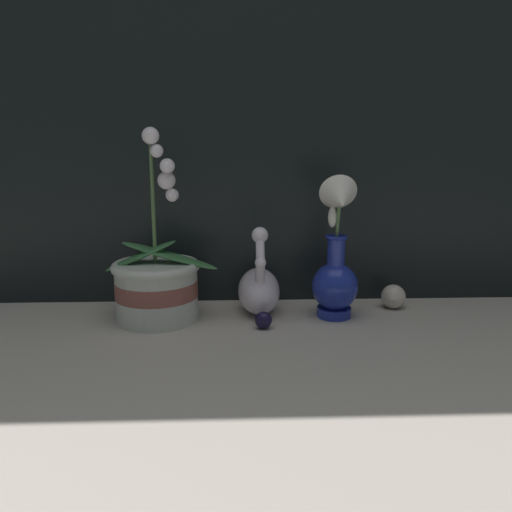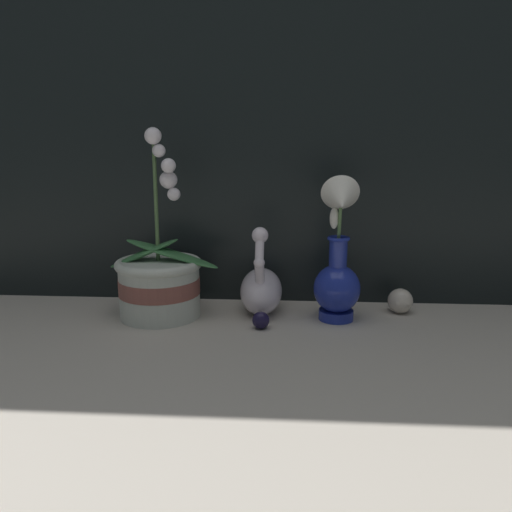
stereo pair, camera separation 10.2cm
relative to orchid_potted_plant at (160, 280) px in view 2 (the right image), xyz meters
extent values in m
plane|color=#BCB2A3|center=(0.23, -0.15, -0.08)|extent=(2.80, 2.80, 0.00)
cube|color=black|center=(0.23, 0.14, 0.52)|extent=(2.80, 0.03, 1.20)
cylinder|color=beige|center=(0.00, 0.00, -0.02)|extent=(0.17, 0.17, 0.12)
cylinder|color=brown|center=(0.00, 0.00, -0.01)|extent=(0.17, 0.17, 0.03)
torus|color=beige|center=(0.00, 0.00, 0.04)|extent=(0.18, 0.18, 0.02)
cylinder|color=#4C6B3D|center=(0.00, 0.00, 0.17)|extent=(0.01, 0.01, 0.26)
ellipsoid|color=#38703D|center=(0.03, 0.00, 0.06)|extent=(0.20, 0.07, 0.07)
ellipsoid|color=#38703D|center=(-0.03, 0.00, 0.06)|extent=(0.15, 0.06, 0.07)
sphere|color=white|center=(0.00, -0.01, 0.30)|extent=(0.03, 0.03, 0.03)
sphere|color=white|center=(0.01, -0.01, 0.27)|extent=(0.03, 0.03, 0.03)
sphere|color=white|center=(0.03, -0.02, 0.24)|extent=(0.03, 0.03, 0.03)
sphere|color=white|center=(0.03, -0.01, 0.21)|extent=(0.04, 0.04, 0.04)
sphere|color=white|center=(0.04, -0.01, 0.18)|extent=(0.03, 0.03, 0.03)
ellipsoid|color=white|center=(0.21, 0.04, -0.03)|extent=(0.09, 0.16, 0.10)
cone|color=white|center=(0.21, 0.10, -0.02)|extent=(0.05, 0.06, 0.07)
cylinder|color=white|center=(0.21, -0.02, 0.02)|extent=(0.02, 0.05, 0.07)
sphere|color=white|center=(0.21, -0.04, 0.05)|extent=(0.02, 0.02, 0.02)
cylinder|color=white|center=(0.21, -0.03, 0.08)|extent=(0.02, 0.04, 0.06)
sphere|color=white|center=(0.21, -0.01, 0.10)|extent=(0.03, 0.03, 0.03)
cylinder|color=navy|center=(0.37, 0.00, -0.07)|extent=(0.07, 0.07, 0.02)
ellipsoid|color=navy|center=(0.37, 0.00, -0.01)|extent=(0.10, 0.10, 0.10)
cylinder|color=navy|center=(0.37, 0.00, 0.06)|extent=(0.04, 0.04, 0.06)
torus|color=navy|center=(0.37, 0.00, 0.09)|extent=(0.05, 0.05, 0.01)
cylinder|color=#567A47|center=(0.37, -0.01, 0.13)|extent=(0.01, 0.02, 0.07)
cone|color=white|center=(0.37, -0.02, 0.18)|extent=(0.08, 0.08, 0.09)
ellipsoid|color=white|center=(0.36, 0.00, 0.14)|extent=(0.02, 0.02, 0.04)
sphere|color=beige|center=(0.52, 0.05, -0.05)|extent=(0.05, 0.05, 0.05)
sphere|color=#191433|center=(0.22, -0.06, -0.06)|extent=(0.03, 0.03, 0.03)
camera|label=1|loc=(0.17, -1.01, 0.28)|focal=35.00mm
camera|label=2|loc=(0.27, -1.01, 0.28)|focal=35.00mm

